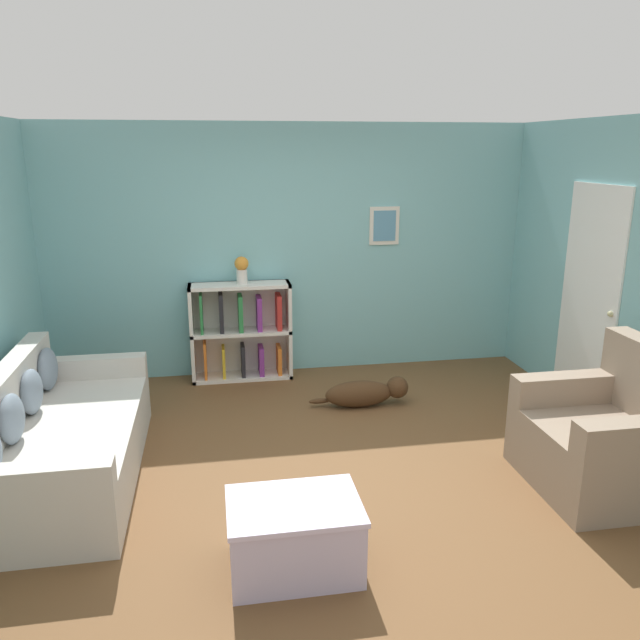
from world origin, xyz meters
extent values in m
plane|color=brown|center=(0.00, 0.00, 0.00)|extent=(14.00, 14.00, 0.00)
cube|color=#7AB7BC|center=(0.00, 2.25, 1.30)|extent=(5.60, 0.10, 2.60)
cube|color=silver|center=(1.00, 2.19, 1.55)|extent=(0.32, 0.02, 0.40)
cube|color=#568EAD|center=(1.00, 2.18, 1.55)|extent=(0.24, 0.01, 0.32)
cube|color=white|center=(2.49, 0.70, 1.02)|extent=(0.02, 0.84, 2.05)
sphere|color=tan|center=(2.46, 0.35, 1.00)|extent=(0.05, 0.05, 0.05)
cube|color=beige|center=(-1.90, 0.16, 0.21)|extent=(0.95, 2.10, 0.43)
cube|color=beige|center=(-2.29, 0.16, 0.63)|extent=(0.16, 2.10, 0.41)
cube|color=beige|center=(-1.90, -0.81, 0.52)|extent=(0.95, 0.16, 0.18)
cube|color=beige|center=(-1.90, 1.13, 0.52)|extent=(0.95, 0.16, 0.18)
ellipsoid|color=slate|center=(-2.17, -0.08, 0.60)|extent=(0.14, 0.34, 0.34)
ellipsoid|color=slate|center=(-2.17, 0.40, 0.60)|extent=(0.14, 0.34, 0.34)
ellipsoid|color=slate|center=(-2.17, 0.89, 0.60)|extent=(0.14, 0.35, 0.35)
cube|color=silver|center=(-1.05, 2.03, 0.51)|extent=(0.04, 0.30, 1.01)
cube|color=silver|center=(-0.05, 2.03, 0.51)|extent=(0.04, 0.30, 1.01)
cube|color=silver|center=(-0.55, 2.17, 0.51)|extent=(1.03, 0.02, 1.01)
cube|color=silver|center=(-0.55, 2.03, 0.02)|extent=(1.03, 0.30, 0.04)
cube|color=silver|center=(-0.55, 2.03, 0.51)|extent=(1.03, 0.30, 0.04)
cube|color=silver|center=(-0.55, 2.03, 1.00)|extent=(1.03, 0.30, 0.04)
cube|color=orange|center=(-0.93, 2.02, 0.22)|extent=(0.03, 0.23, 0.40)
cube|color=#287A3D|center=(-0.94, 2.02, 0.73)|extent=(0.03, 0.23, 0.40)
cube|color=gold|center=(-0.74, 2.02, 0.18)|extent=(0.03, 0.23, 0.33)
cube|color=black|center=(-0.74, 2.02, 0.72)|extent=(0.04, 0.23, 0.40)
cube|color=black|center=(-0.54, 2.02, 0.19)|extent=(0.04, 0.23, 0.34)
cube|color=#287A3D|center=(-0.55, 2.02, 0.71)|extent=(0.04, 0.23, 0.37)
cube|color=#7A2D84|center=(-0.35, 2.02, 0.18)|extent=(0.05, 0.23, 0.32)
cube|color=#7A2D84|center=(-0.36, 2.02, 0.70)|extent=(0.05, 0.23, 0.35)
cube|color=orange|center=(-0.16, 2.02, 0.17)|extent=(0.04, 0.23, 0.31)
cube|color=#B22823|center=(-0.16, 2.02, 0.71)|extent=(0.05, 0.23, 0.36)
cube|color=gray|center=(1.84, -0.59, 0.24)|extent=(0.93, 1.02, 0.47)
cube|color=gray|center=(1.84, -0.18, 0.58)|extent=(0.93, 0.18, 0.22)
cube|color=#BCB2D1|center=(-0.42, -1.14, 0.21)|extent=(0.73, 0.51, 0.42)
cube|color=silver|center=(-0.42, -1.14, 0.41)|extent=(0.75, 0.54, 0.03)
ellipsoid|color=#472D19|center=(0.49, 1.08, 0.13)|extent=(0.64, 0.23, 0.25)
sphere|color=#472D19|center=(0.86, 1.08, 0.17)|extent=(0.21, 0.21, 0.21)
ellipsoid|color=#472D19|center=(0.12, 1.12, 0.06)|extent=(0.20, 0.05, 0.05)
cylinder|color=silver|center=(-0.52, 2.03, 1.09)|extent=(0.11, 0.11, 0.15)
sphere|color=orange|center=(-0.52, 2.03, 1.22)|extent=(0.14, 0.14, 0.14)
camera|label=1|loc=(-0.80, -4.21, 2.34)|focal=35.00mm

